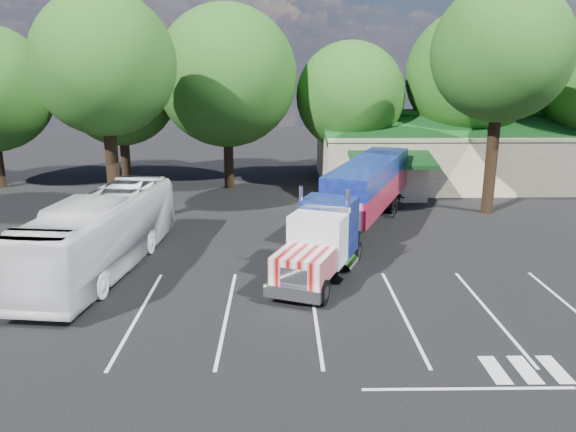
{
  "coord_description": "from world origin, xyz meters",
  "views": [
    {
      "loc": [
        -1.27,
        -24.79,
        8.7
      ],
      "look_at": [
        -0.88,
        0.32,
        2.0
      ],
      "focal_mm": 35.0,
      "sensor_mm": 36.0,
      "label": 1
    }
  ],
  "objects_px": {
    "tour_bus": "(101,233)",
    "bicycle": "(391,207)",
    "woman": "(342,239)",
    "silver_sedan": "(466,185)",
    "semi_truck": "(359,196)"
  },
  "relations": [
    {
      "from": "woman",
      "to": "semi_truck",
      "type": "bearing_deg",
      "value": -15.08
    },
    {
      "from": "bicycle",
      "to": "silver_sedan",
      "type": "height_order",
      "value": "silver_sedan"
    },
    {
      "from": "bicycle",
      "to": "tour_bus",
      "type": "height_order",
      "value": "tour_bus"
    },
    {
      "from": "semi_truck",
      "to": "tour_bus",
      "type": "height_order",
      "value": "semi_truck"
    },
    {
      "from": "bicycle",
      "to": "tour_bus",
      "type": "xyz_separation_m",
      "value": [
        -14.54,
        -9.26,
        1.15
      ]
    },
    {
      "from": "tour_bus",
      "to": "woman",
      "type": "bearing_deg",
      "value": 13.59
    },
    {
      "from": "bicycle",
      "to": "semi_truck",
      "type": "bearing_deg",
      "value": -121.06
    },
    {
      "from": "woman",
      "to": "tour_bus",
      "type": "relative_size",
      "value": 0.16
    },
    {
      "from": "bicycle",
      "to": "woman",
      "type": "bearing_deg",
      "value": -115.74
    },
    {
      "from": "woman",
      "to": "silver_sedan",
      "type": "relative_size",
      "value": 0.52
    },
    {
      "from": "woman",
      "to": "silver_sedan",
      "type": "xyz_separation_m",
      "value": [
        10.4,
        14.0,
        -0.36
      ]
    },
    {
      "from": "semi_truck",
      "to": "bicycle",
      "type": "xyz_separation_m",
      "value": [
        2.62,
        4.3,
        -1.65
      ]
    },
    {
      "from": "tour_bus",
      "to": "bicycle",
      "type": "bearing_deg",
      "value": 39.34
    },
    {
      "from": "semi_truck",
      "to": "silver_sedan",
      "type": "bearing_deg",
      "value": 70.35
    },
    {
      "from": "semi_truck",
      "to": "silver_sedan",
      "type": "xyz_separation_m",
      "value": [
        9.12,
        10.3,
        -1.56
      ]
    }
  ]
}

